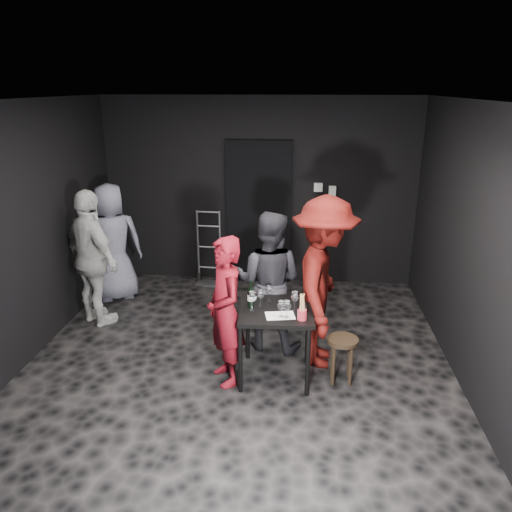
# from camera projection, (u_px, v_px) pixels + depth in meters

# --- Properties ---
(floor) EXTENTS (4.50, 5.00, 0.02)m
(floor) POSITION_uv_depth(u_px,v_px,m) (238.00, 365.00, 5.32)
(floor) COLOR black
(floor) RESTS_ON ground
(ceiling) EXTENTS (4.50, 5.00, 0.02)m
(ceiling) POSITION_uv_depth(u_px,v_px,m) (234.00, 100.00, 4.44)
(ceiling) COLOR silver
(ceiling) RESTS_ON ground
(wall_back) EXTENTS (4.50, 0.04, 2.70)m
(wall_back) POSITION_uv_depth(u_px,v_px,m) (259.00, 192.00, 7.23)
(wall_back) COLOR black
(wall_back) RESTS_ON ground
(wall_front) EXTENTS (4.50, 0.04, 2.70)m
(wall_front) POSITION_uv_depth(u_px,v_px,m) (171.00, 393.00, 2.53)
(wall_front) COLOR black
(wall_front) RESTS_ON ground
(wall_left) EXTENTS (0.04, 5.00, 2.70)m
(wall_left) POSITION_uv_depth(u_px,v_px,m) (18.00, 238.00, 5.08)
(wall_left) COLOR black
(wall_left) RESTS_ON ground
(wall_right) EXTENTS (0.04, 5.00, 2.70)m
(wall_right) POSITION_uv_depth(u_px,v_px,m) (474.00, 251.00, 4.68)
(wall_right) COLOR black
(wall_right) RESTS_ON ground
(doorway) EXTENTS (0.95, 0.10, 2.10)m
(doorway) POSITION_uv_depth(u_px,v_px,m) (259.00, 213.00, 7.27)
(doorway) COLOR black
(doorway) RESTS_ON ground
(wallbox_upper) EXTENTS (0.12, 0.06, 0.12)m
(wallbox_upper) POSITION_uv_depth(u_px,v_px,m) (318.00, 187.00, 7.08)
(wallbox_upper) COLOR #B7B7B2
(wallbox_upper) RESTS_ON wall_back
(wallbox_lower) EXTENTS (0.10, 0.06, 0.14)m
(wallbox_lower) POSITION_uv_depth(u_px,v_px,m) (332.00, 191.00, 7.07)
(wallbox_lower) COLOR #B7B7B2
(wallbox_lower) RESTS_ON wall_back
(hand_truck) EXTENTS (0.37, 0.32, 1.10)m
(hand_truck) POSITION_uv_depth(u_px,v_px,m) (209.00, 270.00, 7.47)
(hand_truck) COLOR #B2B2B7
(hand_truck) RESTS_ON floor
(tasting_table) EXTENTS (0.72, 0.72, 0.75)m
(tasting_table) POSITION_uv_depth(u_px,v_px,m) (276.00, 318.00, 4.92)
(tasting_table) COLOR black
(tasting_table) RESTS_ON floor
(stool) EXTENTS (0.31, 0.31, 0.47)m
(stool) POSITION_uv_depth(u_px,v_px,m) (342.00, 348.00, 4.93)
(stool) COLOR black
(stool) RESTS_ON floor
(server_red) EXTENTS (0.58, 0.66, 1.51)m
(server_red) POSITION_uv_depth(u_px,v_px,m) (225.00, 311.00, 4.81)
(server_red) COLOR maroon
(server_red) RESTS_ON floor
(woman_black) EXTENTS (0.88, 0.61, 1.65)m
(woman_black) POSITION_uv_depth(u_px,v_px,m) (269.00, 278.00, 5.46)
(woman_black) COLOR #26252B
(woman_black) RESTS_ON floor
(man_maroon) EXTENTS (0.78, 1.46, 2.18)m
(man_maroon) POSITION_uv_depth(u_px,v_px,m) (324.00, 266.00, 5.05)
(man_maroon) COLOR #4A0C09
(man_maroon) RESTS_ON floor
(bystander_cream) EXTENTS (1.21, 1.09, 1.90)m
(bystander_cream) POSITION_uv_depth(u_px,v_px,m) (91.00, 251.00, 5.96)
(bystander_cream) COLOR beige
(bystander_cream) RESTS_ON floor
(bystander_grey) EXTENTS (0.97, 0.80, 1.75)m
(bystander_grey) POSITION_uv_depth(u_px,v_px,m) (112.00, 238.00, 6.71)
(bystander_grey) COLOR slate
(bystander_grey) RESTS_ON floor
(tasting_mat) EXTENTS (0.30, 0.23, 0.00)m
(tasting_mat) POSITION_uv_depth(u_px,v_px,m) (280.00, 316.00, 4.74)
(tasting_mat) COLOR white
(tasting_mat) RESTS_ON tasting_table
(wine_glass_a) EXTENTS (0.09, 0.09, 0.22)m
(wine_glass_a) POSITION_uv_depth(u_px,v_px,m) (252.00, 300.00, 4.82)
(wine_glass_a) COLOR white
(wine_glass_a) RESTS_ON tasting_table
(wine_glass_b) EXTENTS (0.09, 0.09, 0.18)m
(wine_glass_b) POSITION_uv_depth(u_px,v_px,m) (261.00, 297.00, 4.93)
(wine_glass_b) COLOR white
(wine_glass_b) RESTS_ON tasting_table
(wine_glass_c) EXTENTS (0.09, 0.09, 0.19)m
(wine_glass_c) POSITION_uv_depth(u_px,v_px,m) (269.00, 293.00, 5.01)
(wine_glass_c) COLOR white
(wine_glass_c) RESTS_ON tasting_table
(wine_glass_d) EXTENTS (0.07, 0.07, 0.18)m
(wine_glass_d) POSITION_uv_depth(u_px,v_px,m) (281.00, 308.00, 4.69)
(wine_glass_d) COLOR white
(wine_glass_d) RESTS_ON tasting_table
(wine_glass_e) EXTENTS (0.09, 0.09, 0.19)m
(wine_glass_e) POSITION_uv_depth(u_px,v_px,m) (287.00, 308.00, 4.67)
(wine_glass_e) COLOR white
(wine_glass_e) RESTS_ON tasting_table
(wine_glass_f) EXTENTS (0.08, 0.08, 0.20)m
(wine_glass_f) POSITION_uv_depth(u_px,v_px,m) (295.00, 300.00, 4.84)
(wine_glass_f) COLOR white
(wine_glass_f) RESTS_ON tasting_table
(wine_bottle) EXTENTS (0.07, 0.07, 0.28)m
(wine_bottle) POSITION_uv_depth(u_px,v_px,m) (251.00, 297.00, 4.88)
(wine_bottle) COLOR black
(wine_bottle) RESTS_ON tasting_table
(breadstick_cup) EXTENTS (0.09, 0.09, 0.27)m
(breadstick_cup) POSITION_uv_depth(u_px,v_px,m) (302.00, 307.00, 4.63)
(breadstick_cup) COLOR #AD2430
(breadstick_cup) RESTS_ON tasting_table
(reserved_card) EXTENTS (0.09, 0.13, 0.09)m
(reserved_card) POSITION_uv_depth(u_px,v_px,m) (301.00, 306.00, 4.84)
(reserved_card) COLOR white
(reserved_card) RESTS_ON tasting_table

